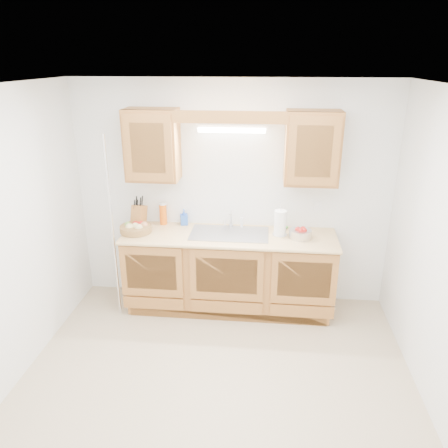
# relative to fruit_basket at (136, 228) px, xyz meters

# --- Properties ---
(room) EXTENTS (3.52, 3.50, 2.50)m
(room) POSITION_rel_fruit_basket_xyz_m (1.02, -1.16, 0.30)
(room) COLOR tan
(room) RESTS_ON ground
(base_cabinets) EXTENTS (2.20, 0.60, 0.86)m
(base_cabinets) POSITION_rel_fruit_basket_xyz_m (1.02, 0.04, -0.51)
(base_cabinets) COLOR #A56A30
(base_cabinets) RESTS_ON ground
(countertop) EXTENTS (2.30, 0.63, 0.04)m
(countertop) POSITION_rel_fruit_basket_xyz_m (1.02, 0.02, -0.07)
(countertop) COLOR #DCB273
(countertop) RESTS_ON base_cabinets
(upper_cabinet_left) EXTENTS (0.55, 0.33, 0.75)m
(upper_cabinet_left) POSITION_rel_fruit_basket_xyz_m (0.19, 0.17, 0.88)
(upper_cabinet_left) COLOR #A56A30
(upper_cabinet_left) RESTS_ON room
(upper_cabinet_right) EXTENTS (0.55, 0.33, 0.75)m
(upper_cabinet_right) POSITION_rel_fruit_basket_xyz_m (1.85, 0.17, 0.88)
(upper_cabinet_right) COLOR #A56A30
(upper_cabinet_right) RESTS_ON room
(valance) EXTENTS (2.20, 0.05, 0.12)m
(valance) POSITION_rel_fruit_basket_xyz_m (1.02, 0.03, 1.19)
(valance) COLOR #A56A30
(valance) RESTS_ON room
(fluorescent_fixture) EXTENTS (0.76, 0.08, 0.08)m
(fluorescent_fixture) POSITION_rel_fruit_basket_xyz_m (1.02, 0.26, 1.05)
(fluorescent_fixture) COLOR white
(fluorescent_fixture) RESTS_ON room
(sink) EXTENTS (0.84, 0.46, 0.36)m
(sink) POSITION_rel_fruit_basket_xyz_m (1.02, 0.05, -0.12)
(sink) COLOR #9E9EA3
(sink) RESTS_ON countertop
(wire_shelf_pole) EXTENTS (0.03, 0.03, 2.00)m
(wire_shelf_pole) POSITION_rel_fruit_basket_xyz_m (-0.18, -0.23, 0.05)
(wire_shelf_pole) COLOR silver
(wire_shelf_pole) RESTS_ON ground
(outlet_plate) EXTENTS (0.08, 0.01, 0.12)m
(outlet_plate) POSITION_rel_fruit_basket_xyz_m (1.97, 0.33, 0.20)
(outlet_plate) COLOR white
(outlet_plate) RESTS_ON room
(fruit_basket) EXTENTS (0.41, 0.41, 0.11)m
(fruit_basket) POSITION_rel_fruit_basket_xyz_m (0.00, 0.00, 0.00)
(fruit_basket) COLOR #A37742
(fruit_basket) RESTS_ON countertop
(knife_block) EXTENTS (0.17, 0.23, 0.36)m
(knife_block) POSITION_rel_fruit_basket_xyz_m (-0.01, 0.16, 0.08)
(knife_block) COLOR #A56A30
(knife_block) RESTS_ON countertop
(orange_canister) EXTENTS (0.10, 0.10, 0.25)m
(orange_canister) POSITION_rel_fruit_basket_xyz_m (0.24, 0.27, 0.08)
(orange_canister) COLOR orange
(orange_canister) RESTS_ON countertop
(soap_bottle) EXTENTS (0.10, 0.10, 0.18)m
(soap_bottle) POSITION_rel_fruit_basket_xyz_m (0.48, 0.28, 0.04)
(soap_bottle) COLOR blue
(soap_bottle) RESTS_ON countertop
(sponge) EXTENTS (0.11, 0.09, 0.02)m
(sponge) POSITION_rel_fruit_basket_xyz_m (1.60, 0.28, -0.04)
(sponge) COLOR #CC333F
(sponge) RESTS_ON countertop
(paper_towel) EXTENTS (0.17, 0.17, 0.33)m
(paper_towel) POSITION_rel_fruit_basket_xyz_m (1.56, 0.06, 0.09)
(paper_towel) COLOR silver
(paper_towel) RESTS_ON countertop
(apple_bowl) EXTENTS (0.26, 0.26, 0.12)m
(apple_bowl) POSITION_rel_fruit_basket_xyz_m (1.78, 0.01, 0.01)
(apple_bowl) COLOR silver
(apple_bowl) RESTS_ON countertop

